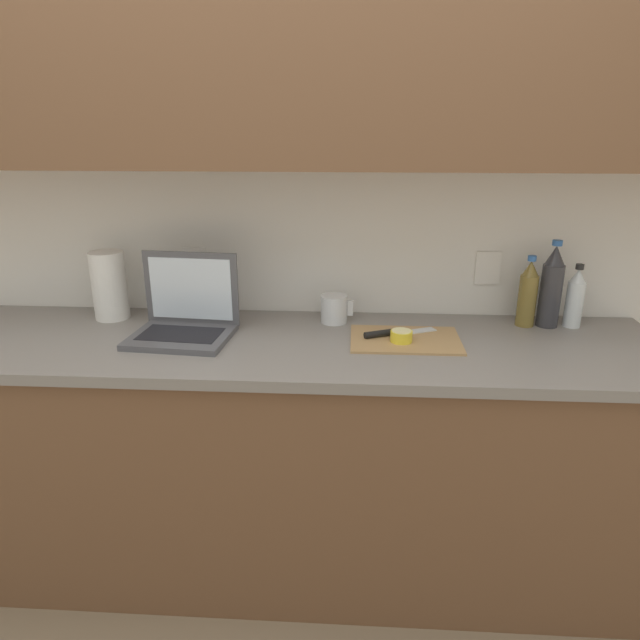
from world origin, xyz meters
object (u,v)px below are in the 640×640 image
object	(u,v)px
laptop	(185,317)
bottle_green_soda	(528,294)
bottle_oil_tall	(551,287)
measuring_cup	(334,309)
paper_towel_roll	(109,285)
lemon_half_cut	(401,335)
cutting_board	(405,340)
bottle_water_clear	(575,299)
knife	(388,333)

from	to	relation	value
laptop	bottle_green_soda	size ratio (longest dim) A/B	1.38
bottle_oil_tall	measuring_cup	bearing A→B (deg)	-179.37
bottle_oil_tall	paper_towel_roll	bearing A→B (deg)	-179.57
lemon_half_cut	cutting_board	bearing A→B (deg)	55.22
laptop	bottle_water_clear	world-z (taller)	laptop
knife	bottle_oil_tall	world-z (taller)	bottle_oil_tall
laptop	lemon_half_cut	bearing A→B (deg)	2.26
laptop	knife	world-z (taller)	laptop
bottle_water_clear	bottle_oil_tall	bearing A→B (deg)	-180.00
cutting_board	measuring_cup	world-z (taller)	measuring_cup
knife	paper_towel_roll	distance (m)	1.01
knife	bottle_water_clear	distance (m)	0.67
knife	bottle_water_clear	bearing A→B (deg)	-10.53
knife	bottle_green_soda	size ratio (longest dim) A/B	1.00
bottle_oil_tall	bottle_water_clear	world-z (taller)	bottle_oil_tall
paper_towel_roll	bottle_oil_tall	bearing A→B (deg)	0.43
bottle_water_clear	measuring_cup	bearing A→B (deg)	-179.44
knife	lemon_half_cut	distance (m)	0.06
cutting_board	bottle_water_clear	distance (m)	0.63
laptop	measuring_cup	size ratio (longest dim) A/B	3.00
knife	bottle_water_clear	xyz separation A→B (m)	(0.65, 0.16, 0.08)
measuring_cup	bottle_water_clear	bearing A→B (deg)	0.56
lemon_half_cut	bottle_oil_tall	distance (m)	0.57
laptop	cutting_board	size ratio (longest dim) A/B	0.97
bottle_green_soda	laptop	bearing A→B (deg)	-171.84
knife	measuring_cup	size ratio (longest dim) A/B	2.17
knife	lemon_half_cut	size ratio (longest dim) A/B	3.50
laptop	knife	bearing A→B (deg)	5.96
measuring_cup	knife	bearing A→B (deg)	-38.51
laptop	bottle_green_soda	world-z (taller)	laptop
measuring_cup	cutting_board	bearing A→B (deg)	-35.38
paper_towel_roll	laptop	bearing A→B (deg)	-26.02
cutting_board	bottle_green_soda	bearing A→B (deg)	22.51
laptop	measuring_cup	bearing A→B (deg)	22.84
laptop	measuring_cup	xyz separation A→B (m)	(0.49, 0.16, -0.01)
laptop	bottle_oil_tall	xyz separation A→B (m)	(1.24, 0.17, 0.08)
lemon_half_cut	bottle_green_soda	distance (m)	0.50
bottle_oil_tall	laptop	bearing A→B (deg)	-172.34
lemon_half_cut	bottle_oil_tall	xyz separation A→B (m)	(0.52, 0.20, 0.11)
paper_towel_roll	lemon_half_cut	bearing A→B (deg)	-10.37
knife	paper_towel_roll	size ratio (longest dim) A/B	1.01
laptop	lemon_half_cut	world-z (taller)	laptop
bottle_water_clear	paper_towel_roll	bearing A→B (deg)	-179.59
bottle_green_soda	bottle_oil_tall	distance (m)	0.08
lemon_half_cut	paper_towel_roll	world-z (taller)	paper_towel_roll
cutting_board	bottle_green_soda	size ratio (longest dim) A/B	1.43
lemon_half_cut	measuring_cup	bearing A→B (deg)	139.30
bottle_green_soda	bottle_oil_tall	xyz separation A→B (m)	(0.08, -0.00, 0.03)
lemon_half_cut	measuring_cup	xyz separation A→B (m)	(-0.22, 0.19, 0.02)
bottle_water_clear	paper_towel_roll	distance (m)	1.64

